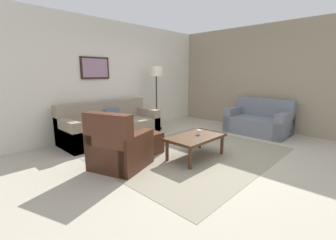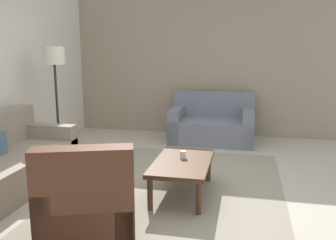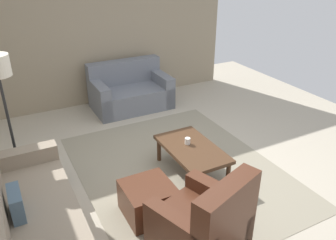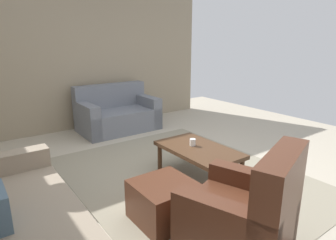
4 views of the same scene
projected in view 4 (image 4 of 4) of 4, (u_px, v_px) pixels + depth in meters
name	position (u px, v px, depth m)	size (l,w,h in m)	color
ground_plane	(184.00, 176.00, 3.78)	(8.00, 8.00, 0.00)	#B2A893
stone_feature_panel	(90.00, 57.00, 5.74)	(0.12, 5.20, 2.80)	gray
area_rug	(184.00, 176.00, 3.78)	(3.33, 2.62, 0.01)	gray
couch_loveseat	(116.00, 115.00, 5.73)	(0.92, 1.48, 0.88)	slate
armchair_leather	(247.00, 221.00, 2.33)	(1.02, 1.02, 0.95)	#4C2819
ottoman	(164.00, 201.00, 2.81)	(0.56, 0.56, 0.40)	#4C2819
coffee_table	(198.00, 152.00, 3.65)	(1.10, 0.64, 0.41)	#472D1C
cup	(193.00, 142.00, 3.71)	(0.08, 0.08, 0.09)	white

